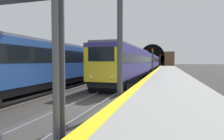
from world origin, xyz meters
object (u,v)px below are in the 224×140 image
Objects in this scene: train_main_approaching at (146,62)px; overhead_signal_gantry at (40,12)px; catenary_mast_near at (101,55)px; railway_signal_near at (56,29)px; railway_signal_mid at (152,59)px; railway_signal_far at (160,60)px; train_adjacent_platform at (113,62)px.

train_main_approaching is 31.97m from overhead_signal_gantry.
overhead_signal_gantry is at bearing -165.70° from catenary_mast_near.
railway_signal_mid is (30.35, 0.00, -0.29)m from railway_signal_near.
railway_signal_far is at bearing -27.44° from catenary_mast_near.
train_adjacent_platform is 41.28m from railway_signal_far.
overhead_signal_gantry is at bearing -174.65° from train_adjacent_platform.
railway_signal_mid is (-6.82, -1.81, 0.63)m from train_main_approaching.
overhead_signal_gantry is 39.15m from catenary_mast_near.
railway_signal_far is at bearing -3.86° from overhead_signal_gantry.
catenary_mast_near is at bearing -115.44° from train_main_approaching.
railway_signal_near reaches higher than railway_signal_far.
railway_signal_near is 1.11× the size of railway_signal_mid.
railway_signal_near is at bearing 0.00° from railway_signal_far.
train_main_approaching is 7.08m from railway_signal_mid.
railway_signal_far is 0.65× the size of catenary_mast_near.
railway_signal_mid is (0.63, -6.95, 0.60)m from train_adjacent_platform.
train_main_approaching is 9.05m from train_adjacent_platform.
overhead_signal_gantry is 1.20× the size of catenary_mast_near.
railway_signal_far is 30.50m from catenary_mast_near.
railway_signal_mid is 40.05m from railway_signal_far.
train_adjacent_platform reaches higher than train_main_approaching.
railway_signal_mid is at bearing -180.00° from railway_signal_near.
train_adjacent_platform is at bearing -84.81° from railway_signal_mid.
catenary_mast_near is (13.00, 14.05, 1.06)m from railway_signal_mid.
railway_signal_mid is at bearing 16.22° from train_main_approaching.
railway_signal_near reaches higher than train_adjacent_platform.
overhead_signal_gantry is (5.43, 4.38, 1.99)m from railway_signal_near.
train_adjacent_platform is at bearing -9.70° from railway_signal_far.
train_adjacent_platform is at bearing -152.50° from catenary_mast_near.
catenary_mast_near reaches higher than railway_signal_far.
train_main_approaching is 37.22m from railway_signal_near.
train_main_approaching is 11.15× the size of railway_signal_far.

